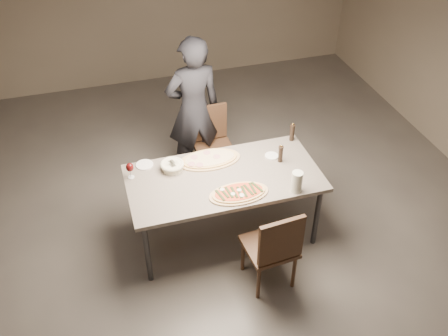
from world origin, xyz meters
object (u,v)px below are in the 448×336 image
object	(u,v)px
bread_basket	(172,166)
pepper_mill_left	(281,154)
zucchini_pizza	(239,193)
chair_far	(213,140)
carafe	(297,182)
dining_table	(224,181)
diner	(194,109)
ham_pizza	(210,159)
chair_near	(274,246)

from	to	relation	value
bread_basket	pepper_mill_left	xyz separation A→B (m)	(1.02, -0.17, 0.04)
zucchini_pizza	pepper_mill_left	distance (m)	0.64
chair_far	carafe	bearing A→B (deg)	104.97
bread_basket	dining_table	bearing A→B (deg)	-28.34
dining_table	bread_basket	world-z (taller)	bread_basket
pepper_mill_left	chair_far	size ratio (longest dim) A/B	0.22
diner	ham_pizza	bearing A→B (deg)	81.89
bread_basket	pepper_mill_left	distance (m)	1.04
bread_basket	carafe	world-z (taller)	carafe
bread_basket	carafe	distance (m)	1.17
chair_far	diner	xyz separation A→B (m)	(-0.17, 0.12, 0.35)
dining_table	carafe	distance (m)	0.70
zucchini_pizza	pepper_mill_left	size ratio (longest dim) A/B	2.82
ham_pizza	carafe	bearing A→B (deg)	-52.05
zucchini_pizza	pepper_mill_left	world-z (taller)	pepper_mill_left
carafe	chair_near	bearing A→B (deg)	-132.33
zucchini_pizza	chair_far	bearing A→B (deg)	84.67
dining_table	zucchini_pizza	world-z (taller)	zucchini_pizza
zucchini_pizza	chair_far	world-z (taller)	chair_far
dining_table	carafe	world-z (taller)	carafe
diner	pepper_mill_left	bearing A→B (deg)	115.39
bread_basket	chair_near	xyz separation A→B (m)	(0.67, -0.98, -0.30)
zucchini_pizza	chair_far	distance (m)	1.29
dining_table	ham_pizza	bearing A→B (deg)	102.97
carafe	diner	world-z (taller)	diner
bread_basket	pepper_mill_left	world-z (taller)	pepper_mill_left
ham_pizza	chair_far	world-z (taller)	chair_far
zucchini_pizza	carafe	world-z (taller)	carafe
zucchini_pizza	ham_pizza	bearing A→B (deg)	101.23
zucchini_pizza	carafe	size ratio (longest dim) A/B	2.61
bread_basket	ham_pizza	bearing A→B (deg)	5.99
dining_table	zucchini_pizza	size ratio (longest dim) A/B	3.31
zucchini_pizza	diner	world-z (taller)	diner
carafe	pepper_mill_left	bearing A→B (deg)	86.83
bread_basket	carafe	size ratio (longest dim) A/B	1.09
ham_pizza	zucchini_pizza	bearing A→B (deg)	-83.75
ham_pizza	chair_near	xyz separation A→B (m)	(0.29, -1.02, -0.26)
dining_table	chair_near	world-z (taller)	chair_near
zucchini_pizza	chair_far	size ratio (longest dim) A/B	0.63
pepper_mill_left	chair_far	distance (m)	1.06
dining_table	chair_near	bearing A→B (deg)	-72.95
carafe	ham_pizza	bearing A→B (deg)	133.56
pepper_mill_left	diner	world-z (taller)	diner
zucchini_pizza	dining_table	bearing A→B (deg)	100.13
chair_far	ham_pizza	bearing A→B (deg)	70.90
dining_table	ham_pizza	distance (m)	0.29
pepper_mill_left	ham_pizza	bearing A→B (deg)	162.30
dining_table	bread_basket	size ratio (longest dim) A/B	7.95
dining_table	chair_near	xyz separation A→B (m)	(0.23, -0.74, -0.19)
pepper_mill_left	carafe	distance (m)	0.45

